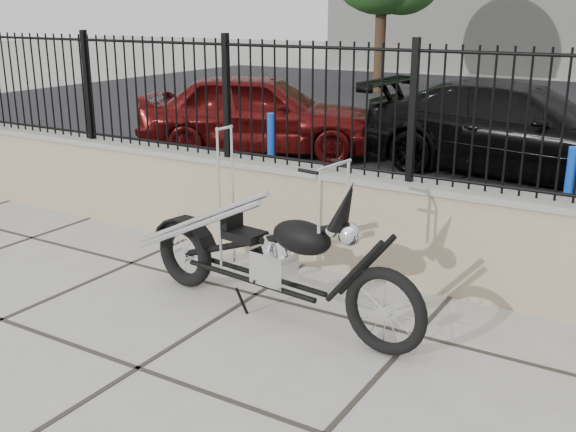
# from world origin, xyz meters

# --- Properties ---
(ground_plane) EXTENTS (90.00, 90.00, 0.00)m
(ground_plane) POSITION_xyz_m (0.00, 0.00, 0.00)
(ground_plane) COLOR #99968E
(ground_plane) RESTS_ON ground
(parking_lot) EXTENTS (30.00, 30.00, 0.00)m
(parking_lot) POSITION_xyz_m (0.00, 12.50, 0.00)
(parking_lot) COLOR black
(parking_lot) RESTS_ON ground
(retaining_wall) EXTENTS (14.00, 0.36, 0.96)m
(retaining_wall) POSITION_xyz_m (0.00, 2.50, 0.48)
(retaining_wall) COLOR gray
(retaining_wall) RESTS_ON ground_plane
(iron_fence) EXTENTS (14.00, 0.08, 1.20)m
(iron_fence) POSITION_xyz_m (0.00, 2.50, 1.56)
(iron_fence) COLOR black
(iron_fence) RESTS_ON retaining_wall
(chopper_motorcycle) EXTENTS (2.63, 0.76, 1.56)m
(chopper_motorcycle) POSITION_xyz_m (0.32, 1.23, 0.78)
(chopper_motorcycle) COLOR black
(chopper_motorcycle) RESTS_ON ground_plane
(car_red) EXTENTS (4.48, 3.11, 1.42)m
(car_red) POSITION_xyz_m (-3.39, 6.70, 0.71)
(car_red) COLOR #510B0B
(car_red) RESTS_ON parking_lot
(car_black) EXTENTS (4.88, 2.24, 1.38)m
(car_black) POSITION_xyz_m (0.85, 7.35, 0.69)
(car_black) COLOR black
(car_black) RESTS_ON parking_lot
(bollard_a) EXTENTS (0.16, 0.16, 1.02)m
(bollard_a) POSITION_xyz_m (-2.05, 4.97, 0.51)
(bollard_a) COLOR #0B24A8
(bollard_a) RESTS_ON ground_plane
(bollard_b) EXTENTS (0.16, 0.16, 1.10)m
(bollard_b) POSITION_xyz_m (2.12, 4.17, 0.55)
(bollard_b) COLOR #0D36CC
(bollard_b) RESTS_ON ground_plane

